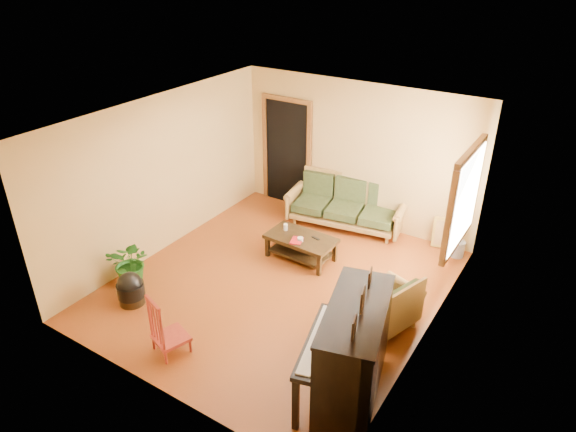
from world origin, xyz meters
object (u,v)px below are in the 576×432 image
Objects in this scene: red_chair at (169,324)px; ceramic_crock at (458,249)px; coffee_table at (301,248)px; potted_plant at (131,263)px; piano at (354,354)px; footstool at (131,292)px; sofa at (346,204)px; armchair at (386,300)px.

red_chair is 4.85m from ceramic_crock.
potted_plant is at bearing -132.53° from coffee_table.
piano is 5.16× the size of ceramic_crock.
potted_plant reaches higher than footstool.
footstool is 1.40× the size of ceramic_crock.
coffee_table is 4.03× the size of ceramic_crock.
ceramic_crock is (2.41, 4.20, -0.29)m from red_chair.
potted_plant is at bearing 161.84° from piano.
footstool is 1.28m from red_chair.
sofa reaches higher than potted_plant.
piano is 3.81m from potted_plant.
armchair is 3.79m from potted_plant.
footstool is at bearing 179.75° from red_chair.
armchair reaches higher than potted_plant.
coffee_table reaches higher than footstool.
armchair reaches higher than ceramic_crock.
piano reaches higher than ceramic_crock.
armchair reaches higher than footstool.
piano is 1.69× the size of red_chair.
sofa is 7.53× the size of ceramic_crock.
footstool is (-3.44, -0.12, -0.45)m from piano.
red_chair is 3.05× the size of ceramic_crock.
sofa is 2.89× the size of potted_plant.
footstool is 0.54× the size of potted_plant.
coffee_table is 2.01m from armchair.
footstool is (-1.54, -3.71, -0.26)m from sofa.
potted_plant is (-1.90, -3.35, -0.09)m from sofa.
coffee_table is at bearing -103.13° from sofa.
ceramic_crock is (3.60, 3.78, -0.05)m from footstool.
coffee_table is 2.76m from red_chair.
piano reaches higher than red_chair.
red_chair is (1.19, -0.42, 0.24)m from footstool.
piano is 3.68× the size of footstool.
sofa is 5.38× the size of footstool.
footstool is at bearing -133.58° from ceramic_crock.
potted_plant is at bearing -128.53° from sofa.
armchair is 0.97× the size of red_chair.
ceramic_crock is at bearing 73.00° from piano.
coffee_table is at bearing 58.15° from footstool.
sofa is 4.06m from piano.
coffee_table is 1.55× the size of potted_plant.
coffee_table is 1.36× the size of armchair.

